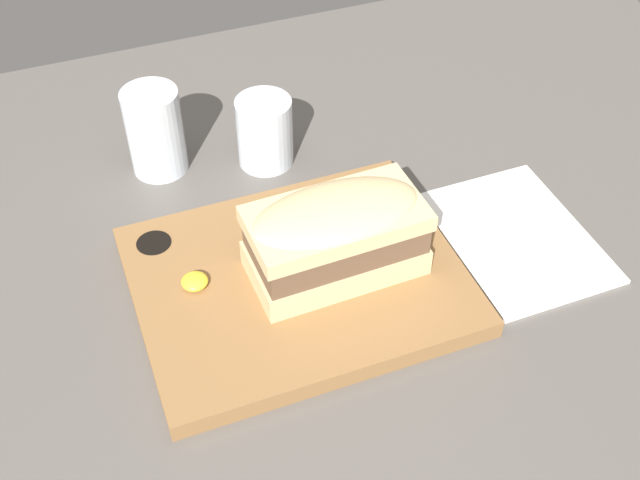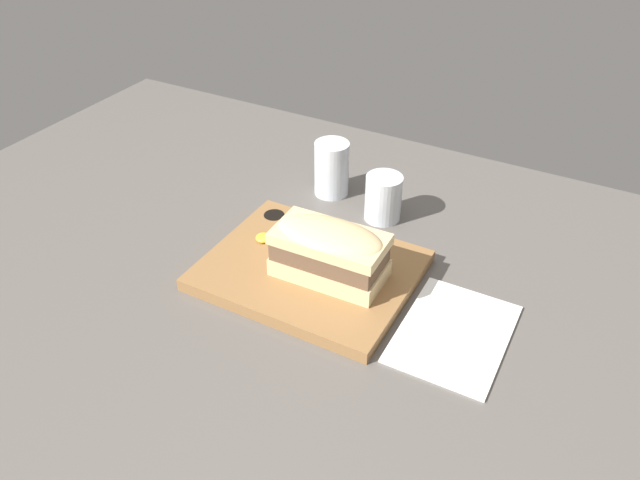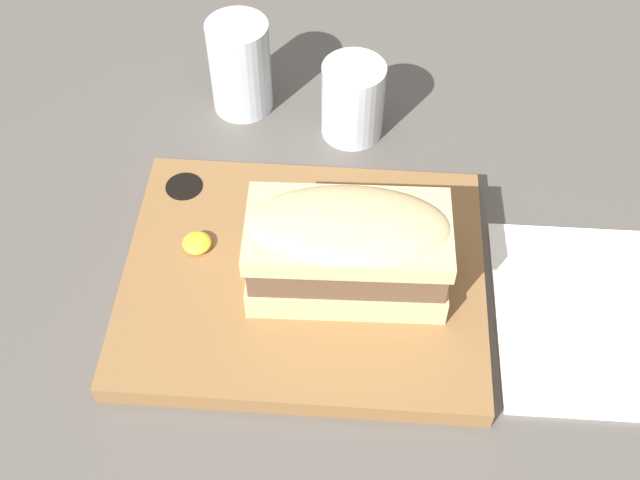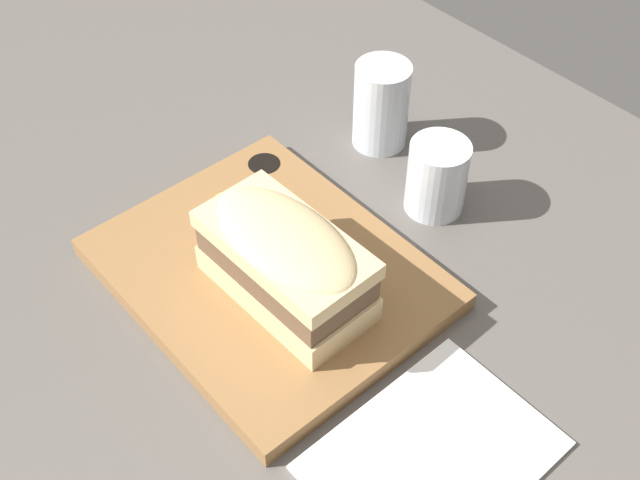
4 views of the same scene
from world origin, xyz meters
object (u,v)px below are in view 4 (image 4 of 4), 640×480
at_px(serving_board, 268,272).
at_px(napkin, 433,455).
at_px(sandwich, 285,259).
at_px(wine_glass, 436,181).
at_px(water_glass, 381,110).

distance_m(serving_board, napkin, 0.24).
distance_m(serving_board, sandwich, 0.07).
bearing_deg(wine_glass, sandwich, -88.83).
height_order(sandwich, water_glass, sandwich).
bearing_deg(sandwich, wine_glass, 91.17).
distance_m(wine_glass, napkin, 0.30).
bearing_deg(wine_glass, serving_board, -99.68).
xyz_separation_m(sandwich, wine_glass, (-0.00, 0.20, -0.03)).
bearing_deg(water_glass, sandwich, -62.95).
relative_size(serving_board, napkin, 1.61).
relative_size(serving_board, wine_glass, 3.82).
bearing_deg(wine_glass, napkin, -46.58).
bearing_deg(water_glass, napkin, -37.63).
bearing_deg(water_glass, serving_board, -70.18).
relative_size(sandwich, napkin, 0.86).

